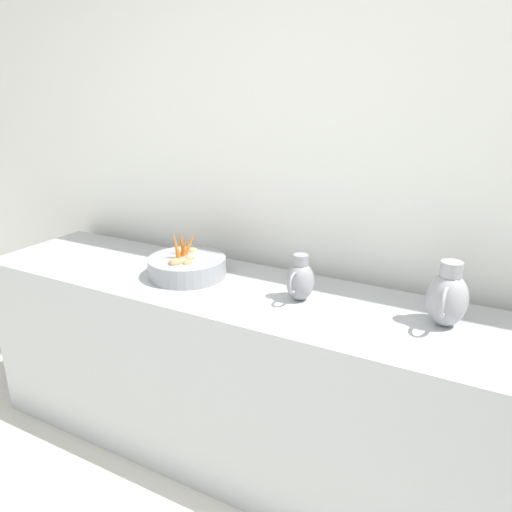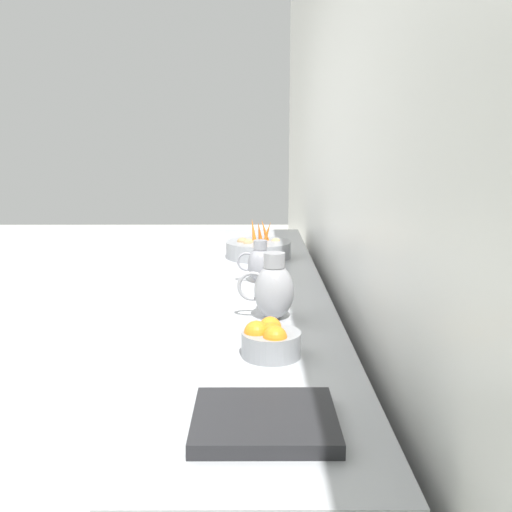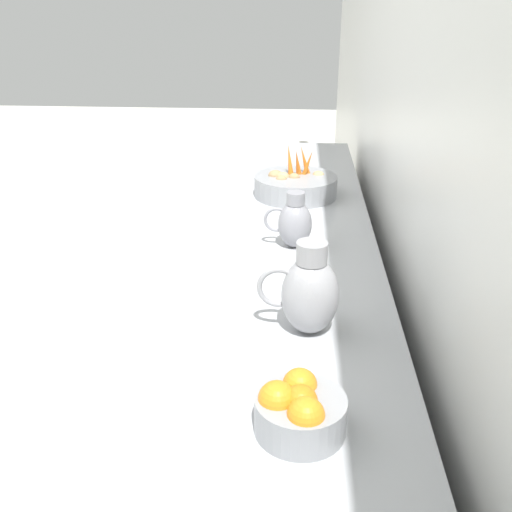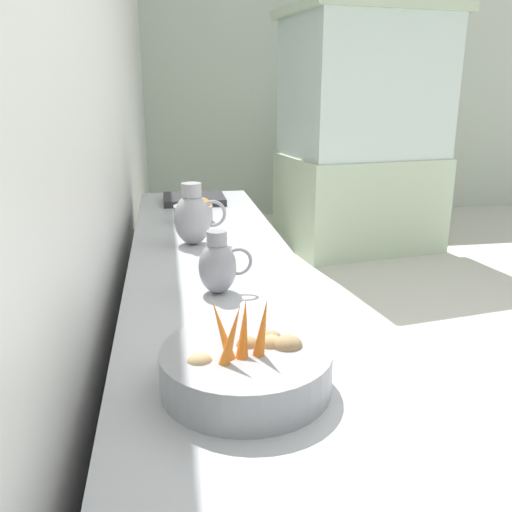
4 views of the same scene
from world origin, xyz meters
TOP-DOWN VIEW (x-y plane):
  - tile_wall_left at (-1.95, 0.54)m, footprint 0.10×8.87m
  - back_wall_green at (2.10, 4.98)m, footprint 8.00×0.10m
  - prep_counter at (-1.52, 0.04)m, footprint 0.63×3.37m
  - vegetable_colander at (-1.54, -0.61)m, footprint 0.36×0.36m
  - orange_bowl at (-1.56, 0.94)m, footprint 0.19×0.19m
  - metal_pitcher_tall at (-1.59, 0.54)m, footprint 0.21×0.15m
  - metal_pitcher_short at (-1.54, -0.03)m, footprint 0.17×0.12m
  - counter_sink_basin at (-1.54, 1.41)m, footprint 0.34×0.30m
  - glass_block_booth at (0.16, 3.40)m, footprint 1.62×1.33m

SIDE VIEW (x-z plane):
  - prep_counter at x=-1.52m, z-range 0.00..0.89m
  - counter_sink_basin at x=-1.54m, z-range 0.89..0.93m
  - vegetable_colander at x=-1.54m, z-range 0.83..1.05m
  - orange_bowl at x=-1.56m, z-range 0.89..1.00m
  - metal_pitcher_short at x=-1.54m, z-range 0.88..1.08m
  - metal_pitcher_tall at x=-1.59m, z-range 0.88..1.13m
  - glass_block_booth at x=0.16m, z-range -0.01..2.19m
  - tile_wall_left at x=-1.95m, z-range 0.00..3.00m
  - back_wall_green at x=2.10m, z-range 0.00..3.00m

